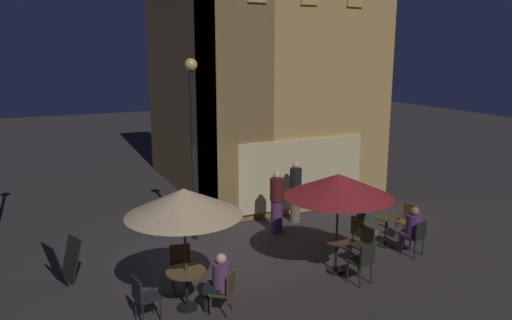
# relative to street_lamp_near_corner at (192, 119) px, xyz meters

# --- Properties ---
(ground_plane) EXTENTS (60.00, 60.00, 0.00)m
(ground_plane) POSITION_rel_street_lamp_near_corner_xyz_m (-0.31, -0.60, -3.19)
(ground_plane) COLOR #383232
(cafe_building) EXTENTS (6.00, 8.00, 8.99)m
(cafe_building) POSITION_rel_street_lamp_near_corner_xyz_m (2.74, 3.36, 1.30)
(cafe_building) COLOR tan
(cafe_building) RESTS_ON ground
(street_lamp_near_corner) EXTENTS (0.32, 0.32, 4.70)m
(street_lamp_near_corner) POSITION_rel_street_lamp_near_corner_xyz_m (0.00, 0.00, 0.00)
(street_lamp_near_corner) COLOR black
(street_lamp_near_corner) RESTS_ON ground
(menu_sandwich_board) EXTENTS (0.81, 0.75, 0.93)m
(menu_sandwich_board) POSITION_rel_street_lamp_near_corner_xyz_m (-3.34, -1.21, -2.71)
(menu_sandwich_board) COLOR black
(menu_sandwich_board) RESTS_ON ground
(cafe_table_0) EXTENTS (0.77, 0.77, 0.77)m
(cafe_table_0) POSITION_rel_street_lamp_near_corner_xyz_m (-1.29, -3.38, -2.61)
(cafe_table_0) COLOR black
(cafe_table_0) RESTS_ON ground
(cafe_table_1) EXTENTS (0.60, 0.60, 0.76)m
(cafe_table_1) POSITION_rel_street_lamp_near_corner_xyz_m (2.23, -3.24, -2.69)
(cafe_table_1) COLOR black
(cafe_table_1) RESTS_ON ground
(cafe_table_2) EXTENTS (0.62, 0.62, 0.77)m
(cafe_table_2) POSITION_rel_street_lamp_near_corner_xyz_m (4.26, -2.48, -2.67)
(cafe_table_2) COLOR black
(cafe_table_2) RESTS_ON ground
(patio_umbrella_0) EXTENTS (2.19, 2.19, 2.40)m
(patio_umbrella_0) POSITION_rel_street_lamp_near_corner_xyz_m (-1.29, -3.38, -1.05)
(patio_umbrella_0) COLOR black
(patio_umbrella_0) RESTS_ON ground
(patio_umbrella_1) EXTENTS (2.38, 2.38, 2.27)m
(patio_umbrella_1) POSITION_rel_street_lamp_near_corner_xyz_m (2.23, -3.24, -1.18)
(patio_umbrella_1) COLOR black
(patio_umbrella_1) RESTS_ON ground
(cafe_chair_0) EXTENTS (0.57, 0.57, 0.85)m
(cafe_chair_0) POSITION_rel_street_lamp_near_corner_xyz_m (-0.68, -3.89, -2.68)
(cafe_chair_0) COLOR #4F3A26
(cafe_chair_0) RESTS_ON ground
(cafe_chair_1) EXTENTS (0.49, 0.49, 0.93)m
(cafe_chair_1) POSITION_rel_street_lamp_near_corner_xyz_m (-1.14, -2.51, -2.63)
(cafe_chair_1) COLOR #553816
(cafe_chair_1) RESTS_ON ground
(cafe_chair_2) EXTENTS (0.49, 0.49, 0.88)m
(cafe_chair_2) POSITION_rel_street_lamp_near_corner_xyz_m (-2.16, -3.53, -2.65)
(cafe_chair_2) COLOR black
(cafe_chair_2) RESTS_ON ground
(cafe_chair_3) EXTENTS (0.47, 0.47, 0.89)m
(cafe_chair_3) POSITION_rel_street_lamp_near_corner_xyz_m (3.07, -3.14, -2.65)
(cafe_chair_3) COLOR black
(cafe_chair_3) RESTS_ON ground
(cafe_chair_4) EXTENTS (0.52, 0.52, 0.94)m
(cafe_chair_4) POSITION_rel_street_lamp_near_corner_xyz_m (2.39, -4.00, -2.61)
(cafe_chair_4) COLOR black
(cafe_chair_4) RESTS_ON ground
(cafe_chair_5) EXTENTS (0.47, 0.47, 0.92)m
(cafe_chair_5) POSITION_rel_street_lamp_near_corner_xyz_m (3.37, -2.58, -2.63)
(cafe_chair_5) COLOR #503C15
(cafe_chair_5) RESTS_ON ground
(cafe_chair_6) EXTENTS (0.53, 0.53, 0.89)m
(cafe_chair_6) POSITION_rel_street_lamp_near_corner_xyz_m (4.48, -3.32, -2.64)
(cafe_chair_6) COLOR black
(cafe_chair_6) RESTS_ON ground
(cafe_chair_7) EXTENTS (0.44, 0.44, 0.96)m
(cafe_chair_7) POSITION_rel_street_lamp_near_corner_xyz_m (5.06, -2.36, -2.61)
(cafe_chair_7) COLOR brown
(cafe_chair_7) RESTS_ON ground
(patron_seated_0) EXTENTS (0.53, 0.51, 1.21)m
(patron_seated_0) POSITION_rel_street_lamp_near_corner_xyz_m (-0.79, -3.80, -2.51)
(patron_seated_0) COLOR black
(patron_seated_0) RESTS_ON ground
(patron_seated_1) EXTENTS (0.55, 0.40, 1.25)m
(patron_seated_1) POSITION_rel_street_lamp_near_corner_xyz_m (3.51, -2.56, -2.48)
(patron_seated_1) COLOR #776D54
(patron_seated_1) RESTS_ON ground
(patron_seated_2) EXTENTS (0.45, 0.55, 1.23)m
(patron_seated_2) POSITION_rel_street_lamp_near_corner_xyz_m (4.44, -3.19, -2.49)
(patron_seated_2) COLOR #62356C
(patron_seated_2) RESTS_ON ground
(patron_standing_3) EXTENTS (0.34, 0.34, 1.79)m
(patron_standing_3) POSITION_rel_street_lamp_near_corner_xyz_m (3.08, 0.10, -2.29)
(patron_standing_3) COLOR #827355
(patron_standing_3) RESTS_ON ground
(patron_standing_4) EXTENTS (0.38, 0.38, 1.72)m
(patron_standing_4) POSITION_rel_street_lamp_near_corner_xyz_m (2.19, -0.42, -2.33)
(patron_standing_4) COLOR #592F5C
(patron_standing_4) RESTS_ON ground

